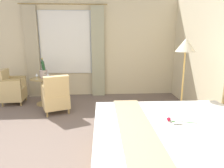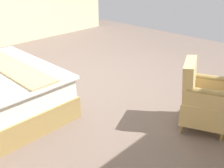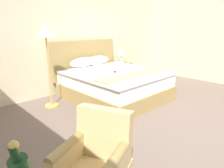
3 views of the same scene
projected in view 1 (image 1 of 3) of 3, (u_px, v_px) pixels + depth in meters
name	position (u px, v px, depth m)	size (l,w,h in m)	color
ground_plane	(28.00, 163.00, 2.67)	(8.25, 8.25, 0.00)	#705E54
wall_window_side	(66.00, 48.00, 5.70)	(0.27, 6.38, 2.75)	beige
bed	(188.00, 146.00, 2.41)	(1.92, 2.19, 1.26)	#A0844C
floor_lamp_brass	(185.00, 53.00, 3.49)	(0.35, 0.35, 1.64)	tan
side_table_round	(44.00, 89.00, 5.01)	(0.64, 0.64, 0.67)	#A0844C
champagne_bucket	(43.00, 72.00, 4.99)	(0.20, 0.20, 0.49)	#BFAAA6
wine_glass_near_bucket	(37.00, 75.00, 4.80)	(0.06, 0.06, 0.15)	white
wine_glass_near_edge	(48.00, 75.00, 4.86)	(0.07, 0.07, 0.14)	white
armchair_by_window	(56.00, 96.00, 4.43)	(0.75, 0.71, 0.87)	#A0844C
armchair_facing_bed	(12.00, 89.00, 5.06)	(0.61, 0.57, 0.89)	#A0844C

